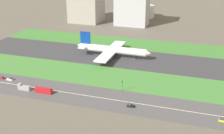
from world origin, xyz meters
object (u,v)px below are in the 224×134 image
at_px(truck_0, 24,88).
at_px(bus_0, 44,90).
at_px(airliner, 111,50).
at_px(car_3, 223,120).
at_px(car_0, 130,105).
at_px(car_2, 1,78).
at_px(fuel_tank_west, 145,11).
at_px(hangar_building, 132,5).
at_px(terminal_building, 86,3).
at_px(traffic_light, 122,85).
at_px(car_1, 10,79).

bearing_deg(truck_0, bus_0, -180.00).
distance_m(airliner, car_3, 117.60).
bearing_deg(bus_0, car_0, -180.00).
xyz_separation_m(car_2, truck_0, (25.19, -10.00, 0.75)).
bearing_deg(fuel_tank_west, hangar_building, -97.38).
xyz_separation_m(car_3, terminal_building, (-158.07, 192.00, 21.30)).
height_order(bus_0, traffic_light, traffic_light).
bearing_deg(fuel_tank_west, car_0, -79.51).
xyz_separation_m(car_3, fuel_tank_west, (-94.33, 237.00, 6.94)).
distance_m(car_2, fuel_tank_west, 233.09).
xyz_separation_m(car_0, car_3, (50.46, 0.00, 0.00)).
relative_size(car_0, terminal_building, 0.10).
distance_m(car_1, traffic_light, 79.18).
xyz_separation_m(car_2, traffic_light, (86.06, 7.99, 3.37)).
bearing_deg(car_1, car_0, -6.41).
bearing_deg(fuel_tank_west, terminal_building, -144.78).
bearing_deg(truck_0, hangar_building, -96.38).
xyz_separation_m(car_0, traffic_light, (-10.28, 17.99, 3.37)).
bearing_deg(traffic_light, car_2, -174.69).
distance_m(car_2, terminal_building, 183.59).
xyz_separation_m(car_2, hangar_building, (46.64, 182.00, 23.19)).
relative_size(traffic_light, terminal_building, 0.16).
relative_size(truck_0, terminal_building, 0.19).
relative_size(bus_0, car_3, 2.64).
relative_size(car_3, truck_0, 0.52).
distance_m(car_0, car_1, 89.54).
bearing_deg(car_0, fuel_tank_west, -79.51).
height_order(car_3, car_2, same).
distance_m(car_0, traffic_light, 20.99).
height_order(airliner, hangar_building, hangar_building).
distance_m(bus_0, traffic_light, 49.90).
bearing_deg(terminal_building, airliner, -58.37).
height_order(car_1, car_3, same).
relative_size(car_3, terminal_building, 0.10).
bearing_deg(car_1, car_2, 180.00).
xyz_separation_m(terminal_building, hangar_building, (57.92, 0.00, 1.90)).
distance_m(airliner, terminal_building, 134.84).
bearing_deg(truck_0, car_3, -180.00).
xyz_separation_m(bus_0, terminal_building, (-50.85, 192.00, 20.40)).
bearing_deg(car_3, bus_0, 0.00).
relative_size(car_0, traffic_light, 0.61).
height_order(truck_0, hangar_building, hangar_building).
height_order(car_0, bus_0, bus_0).
bearing_deg(traffic_light, car_0, -60.27).
xyz_separation_m(car_0, truck_0, (-71.15, -0.00, 0.75)).
relative_size(airliner, car_1, 14.77).
distance_m(airliner, hangar_building, 116.05).
bearing_deg(traffic_light, car_3, -16.50).
height_order(airliner, car_0, airliner).
bearing_deg(airliner, bus_0, -103.94).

